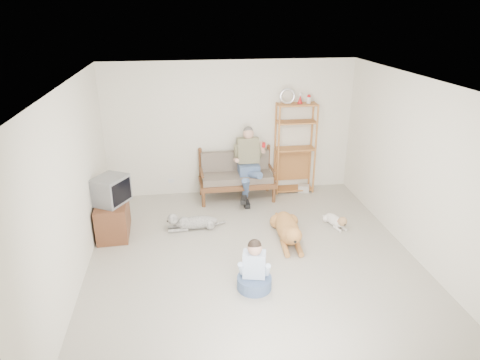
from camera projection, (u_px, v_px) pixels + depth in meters
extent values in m
plane|color=#BAB3A3|center=(254.00, 260.00, 6.58)|extent=(5.50, 5.50, 0.00)
plane|color=silver|center=(256.00, 83.00, 5.57)|extent=(5.50, 5.50, 0.00)
plane|color=silver|center=(231.00, 129.00, 8.60)|extent=(5.00, 0.00, 5.00)
plane|color=silver|center=(313.00, 301.00, 3.55)|extent=(5.00, 0.00, 5.00)
plane|color=silver|center=(72.00, 189.00, 5.74)|extent=(0.00, 5.50, 5.50)
plane|color=silver|center=(419.00, 170.00, 6.41)|extent=(0.00, 5.50, 5.50)
cube|color=brown|center=(237.00, 182.00, 8.60)|extent=(1.51, 0.71, 0.10)
cube|color=#6E5F54|center=(237.00, 177.00, 8.56)|extent=(1.39, 0.61, 0.13)
cube|color=#6E5F54|center=(235.00, 162.00, 8.69)|extent=(1.38, 0.13, 0.45)
cylinder|color=brown|center=(235.00, 152.00, 8.67)|extent=(1.40, 0.06, 0.05)
cylinder|color=brown|center=(203.00, 200.00, 8.31)|extent=(0.07, 0.07, 0.30)
cylinder|color=brown|center=(201.00, 173.00, 8.74)|extent=(0.07, 0.07, 0.95)
cylinder|color=brown|center=(274.00, 195.00, 8.49)|extent=(0.07, 0.07, 0.30)
cylinder|color=brown|center=(268.00, 170.00, 8.92)|extent=(0.07, 0.07, 0.95)
cube|color=slate|center=(249.00, 169.00, 8.51)|extent=(0.40, 0.38, 0.20)
cube|color=#7C7856|center=(248.00, 150.00, 8.47)|extent=(0.42, 0.29, 0.53)
sphere|color=tan|center=(248.00, 134.00, 8.31)|extent=(0.21, 0.21, 0.21)
sphere|color=#544F4A|center=(248.00, 131.00, 8.32)|extent=(0.19, 0.19, 0.19)
cylinder|color=#B41316|center=(264.00, 145.00, 8.24)|extent=(0.07, 0.07, 0.09)
cube|color=#A86734|center=(297.00, 104.00, 8.40)|extent=(0.79, 0.32, 0.03)
torus|color=silver|center=(287.00, 96.00, 8.31)|extent=(0.32, 0.05, 0.32)
cone|color=#B41316|center=(300.00, 100.00, 8.37)|extent=(0.10, 0.10, 0.17)
cylinder|color=#A86734|center=(278.00, 152.00, 8.56)|extent=(0.04, 0.04, 1.87)
cylinder|color=#A86734|center=(275.00, 147.00, 8.83)|extent=(0.04, 0.04, 1.87)
cylinder|color=#A86734|center=(315.00, 150.00, 8.66)|extent=(0.04, 0.04, 1.87)
cylinder|color=#A86734|center=(311.00, 146.00, 8.94)|extent=(0.04, 0.04, 1.87)
cube|color=silver|center=(304.00, 188.00, 9.02)|extent=(0.26, 0.22, 0.14)
cube|color=brown|center=(113.00, 218.00, 7.26)|extent=(0.53, 0.92, 0.60)
cube|color=brown|center=(96.00, 225.00, 7.03)|extent=(0.03, 0.40, 0.50)
cube|color=brown|center=(101.00, 213.00, 7.43)|extent=(0.03, 0.40, 0.50)
cube|color=slate|center=(111.00, 190.00, 7.03)|extent=(0.65, 0.69, 0.46)
cube|color=black|center=(122.00, 192.00, 6.96)|extent=(0.25, 0.41, 0.36)
cube|color=silver|center=(171.00, 181.00, 8.81)|extent=(0.12, 0.02, 0.08)
ellipsoid|color=#CD8047|center=(287.00, 227.00, 7.23)|extent=(0.45, 1.07, 0.33)
sphere|color=#CD8047|center=(290.00, 235.00, 6.93)|extent=(0.33, 0.33, 0.33)
sphere|color=#CD8047|center=(294.00, 236.00, 6.64)|extent=(0.26, 0.26, 0.26)
ellipsoid|color=#CD8047|center=(295.00, 241.00, 6.54)|extent=(0.13, 0.19, 0.10)
cylinder|color=#CD8047|center=(282.00, 218.00, 7.75)|extent=(0.16, 0.41, 0.05)
ellipsoid|color=#CD8047|center=(288.00, 235.00, 6.66)|extent=(0.06, 0.09, 0.13)
ellipsoid|color=#CD8047|center=(299.00, 235.00, 6.67)|extent=(0.06, 0.09, 0.13)
ellipsoid|color=silver|center=(197.00, 222.00, 7.50)|extent=(0.76, 0.31, 0.22)
sphere|color=silver|center=(184.00, 223.00, 7.45)|extent=(0.22, 0.22, 0.22)
sphere|color=silver|center=(173.00, 219.00, 7.38)|extent=(0.19, 0.19, 0.19)
ellipsoid|color=silver|center=(168.00, 221.00, 7.37)|extent=(0.14, 0.09, 0.07)
cylinder|color=silver|center=(218.00, 224.00, 7.60)|extent=(0.29, 0.15, 0.04)
ellipsoid|color=silver|center=(174.00, 217.00, 7.45)|extent=(0.06, 0.05, 0.10)
ellipsoid|color=silver|center=(174.00, 221.00, 7.32)|extent=(0.06, 0.05, 0.10)
ellipsoid|color=white|center=(334.00, 220.00, 7.64)|extent=(0.30, 0.49, 0.18)
sphere|color=white|center=(338.00, 223.00, 7.52)|extent=(0.18, 0.18, 0.18)
sphere|color=tan|center=(342.00, 222.00, 7.39)|extent=(0.16, 0.16, 0.16)
ellipsoid|color=tan|center=(345.00, 224.00, 7.34)|extent=(0.10, 0.13, 0.06)
cylinder|color=white|center=(327.00, 217.00, 7.86)|extent=(0.12, 0.17, 0.03)
cone|color=tan|center=(339.00, 219.00, 7.37)|extent=(0.05, 0.05, 0.06)
cone|color=tan|center=(345.00, 218.00, 7.41)|extent=(0.05, 0.05, 0.06)
torus|color=#B41316|center=(342.00, 222.00, 7.42)|extent=(0.15, 0.15, 0.02)
cylinder|color=slate|center=(254.00, 283.00, 5.91)|extent=(0.48, 0.48, 0.17)
cube|color=white|center=(254.00, 264.00, 5.82)|extent=(0.34, 0.26, 0.37)
sphere|color=tan|center=(255.00, 248.00, 5.70)|extent=(0.20, 0.20, 0.20)
sphere|color=black|center=(255.00, 246.00, 5.70)|extent=(0.19, 0.19, 0.19)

